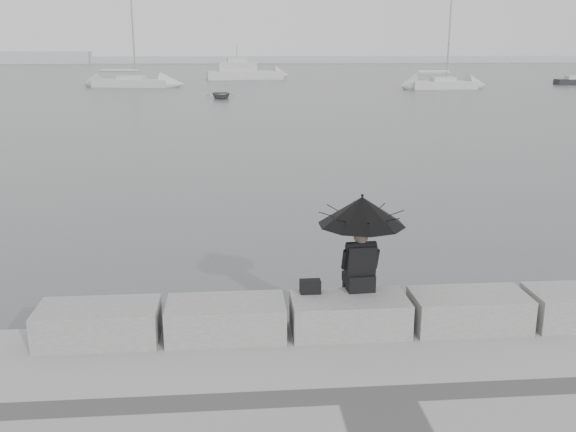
{
  "coord_description": "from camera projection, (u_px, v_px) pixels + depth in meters",
  "views": [
    {
      "loc": [
        -1.55,
        -8.55,
        4.36
      ],
      "look_at": [
        -0.55,
        3.0,
        1.26
      ],
      "focal_mm": 40.0,
      "sensor_mm": 36.0,
      "label": 1
    }
  ],
  "objects": [
    {
      "name": "ground",
      "position": [
        343.0,
        349.0,
        9.49
      ],
      "size": [
        360.0,
        360.0,
        0.0
      ],
      "primitive_type": "plane",
      "color": "#494B4E",
      "rests_on": "ground"
    },
    {
      "name": "stone_block_far_left",
      "position": [
        99.0,
        324.0,
        8.58
      ],
      "size": [
        1.6,
        0.8,
        0.5
      ],
      "primitive_type": "cube",
      "color": "slate",
      "rests_on": "promenade"
    },
    {
      "name": "stone_block_left",
      "position": [
        226.0,
        319.0,
        8.72
      ],
      "size": [
        1.6,
        0.8,
        0.5
      ],
      "primitive_type": "cube",
      "color": "slate",
      "rests_on": "promenade"
    },
    {
      "name": "stone_block_centre",
      "position": [
        349.0,
        315.0,
        8.86
      ],
      "size": [
        1.6,
        0.8,
        0.5
      ],
      "primitive_type": "cube",
      "color": "slate",
      "rests_on": "promenade"
    },
    {
      "name": "stone_block_right",
      "position": [
        469.0,
        311.0,
        9.0
      ],
      "size": [
        1.6,
        0.8,
        0.5
      ],
      "primitive_type": "cube",
      "color": "slate",
      "rests_on": "promenade"
    },
    {
      "name": "seated_person",
      "position": [
        362.0,
        221.0,
        8.85
      ],
      "size": [
        1.22,
        1.22,
        1.39
      ],
      "rotation": [
        0.0,
        0.0,
        0.07
      ],
      "color": "black",
      "rests_on": "stone_block_centre"
    },
    {
      "name": "bag",
      "position": [
        310.0,
        287.0,
        8.96
      ],
      "size": [
        0.29,
        0.17,
        0.19
      ],
      "primitive_type": "cube",
      "color": "black",
      "rests_on": "stone_block_centre"
    },
    {
      "name": "distant_landmass",
      "position": [
        204.0,
        59.0,
        157.29
      ],
      "size": [
        180.0,
        8.0,
        2.8
      ],
      "color": "#A9ACAF",
      "rests_on": "ground"
    },
    {
      "name": "sailboat_left",
      "position": [
        131.0,
        82.0,
        68.13
      ],
      "size": [
        8.34,
        3.91,
        12.9
      ],
      "rotation": [
        0.0,
        0.0,
        -0.2
      ],
      "color": "#BABABC",
      "rests_on": "ground"
    },
    {
      "name": "sailboat_right",
      "position": [
        442.0,
        84.0,
        65.3
      ],
      "size": [
        6.69,
        2.72,
        12.9
      ],
      "rotation": [
        0.0,
        0.0,
        0.05
      ],
      "color": "#BABABC",
      "rests_on": "ground"
    },
    {
      "name": "motor_cruiser",
      "position": [
        245.0,
        72.0,
        83.14
      ],
      "size": [
        9.97,
        3.87,
        4.5
      ],
      "rotation": [
        0.0,
        0.0,
        0.11
      ],
      "color": "#BABABC",
      "rests_on": "ground"
    },
    {
      "name": "dinghy",
      "position": [
        221.0,
        95.0,
        54.0
      ],
      "size": [
        3.53,
        1.74,
        0.58
      ],
      "primitive_type": "imported",
      "rotation": [
        0.0,
        0.0,
        0.09
      ],
      "color": "slate",
      "rests_on": "ground"
    }
  ]
}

